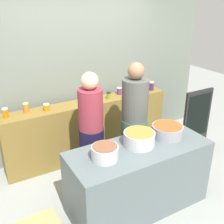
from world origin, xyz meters
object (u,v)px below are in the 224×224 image
object	(u,v)px
preserve_jar_1	(26,108)
cooking_pot_right	(167,131)
preserve_jar_4	(119,91)
chalkboard_sign	(197,118)
preserve_jar_0	(5,113)
cooking_pot_center	(139,139)
cook_with_tongs	(92,138)
cooking_pot_left	(105,153)
preserve_jar_6	(141,88)
preserve_jar_2	(46,107)
preserve_jar_3	(109,96)
preserve_jar_7	(151,86)
preserve_jar_5	(134,89)
cook_in_cap	(134,129)

from	to	relation	value
preserve_jar_1	cooking_pot_right	distance (m)	1.97
preserve_jar_1	preserve_jar_4	size ratio (longest dim) A/B	1.18
preserve_jar_1	chalkboard_sign	world-z (taller)	preserve_jar_1
preserve_jar_0	cooking_pot_center	world-z (taller)	preserve_jar_0
cook_with_tongs	cooking_pot_right	bearing A→B (deg)	-38.39
preserve_jar_1	cook_with_tongs	world-z (taller)	cook_with_tongs
cooking_pot_left	cooking_pot_right	size ratio (longest dim) A/B	0.76
preserve_jar_4	preserve_jar_6	distance (m)	0.40
cooking_pot_left	cooking_pot_center	world-z (taller)	cooking_pot_center
preserve_jar_1	preserve_jar_2	world-z (taller)	preserve_jar_1
preserve_jar_3	preserve_jar_0	bearing A→B (deg)	177.38
cooking_pot_left	cooking_pot_center	bearing A→B (deg)	7.74
preserve_jar_2	preserve_jar_6	xyz separation A→B (m)	(1.66, 0.03, 0.00)
cooking_pot_center	cooking_pot_right	size ratio (longest dim) A/B	0.96
cooking_pot_center	chalkboard_sign	world-z (taller)	cooking_pot_center
preserve_jar_3	cooking_pot_center	distance (m)	1.34
preserve_jar_4	chalkboard_sign	bearing A→B (deg)	-29.57
cooking_pot_left	chalkboard_sign	distance (m)	2.41
preserve_jar_7	preserve_jar_1	bearing A→B (deg)	177.46
cooking_pot_left	preserve_jar_4	bearing A→B (deg)	54.01
preserve_jar_4	cooking_pot_center	xyz separation A→B (m)	(-0.57, -1.39, -0.07)
preserve_jar_0	cook_with_tongs	size ratio (longest dim) A/B	0.08
preserve_jar_6	cooking_pot_right	size ratio (longest dim) A/B	0.26
cook_with_tongs	chalkboard_sign	size ratio (longest dim) A/B	1.61
preserve_jar_6	chalkboard_sign	xyz separation A→B (m)	(0.77, -0.62, -0.48)
preserve_jar_0	preserve_jar_6	bearing A→B (deg)	-0.39
preserve_jar_4	preserve_jar_5	size ratio (longest dim) A/B	0.88
preserve_jar_3	cook_with_tongs	xyz separation A→B (m)	(-0.64, -0.69, -0.25)
cook_with_tongs	preserve_jar_2	bearing A→B (deg)	116.35
cooking_pot_right	cook_with_tongs	size ratio (longest dim) A/B	0.24
preserve_jar_2	cooking_pot_center	distance (m)	1.49
preserve_jar_0	cooking_pot_left	xyz separation A→B (m)	(0.75, -1.43, -0.08)
preserve_jar_2	cooking_pot_right	world-z (taller)	preserve_jar_2
preserve_jar_6	cooking_pot_right	distance (m)	1.46
preserve_jar_7	cook_in_cap	distance (m)	1.21
preserve_jar_1	chalkboard_sign	xyz separation A→B (m)	(2.70, -0.67, -0.50)
preserve_jar_0	cooking_pot_right	bearing A→B (deg)	-39.32
preserve_jar_6	cook_with_tongs	distance (m)	1.52
preserve_jar_5	preserve_jar_7	bearing A→B (deg)	-3.38
preserve_jar_6	cooking_pot_center	xyz separation A→B (m)	(-0.97, -1.35, -0.06)
preserve_jar_6	cooking_pot_center	bearing A→B (deg)	-125.63
preserve_jar_4	preserve_jar_6	xyz separation A→B (m)	(0.40, -0.04, -0.01)
preserve_jar_6	cooking_pot_center	distance (m)	1.66
cooking_pot_left	cook_in_cap	xyz separation A→B (m)	(0.77, 0.58, -0.16)
preserve_jar_3	cook_in_cap	xyz separation A→B (m)	(-0.04, -0.79, -0.23)
preserve_jar_1	preserve_jar_5	size ratio (longest dim) A/B	1.04
preserve_jar_3	preserve_jar_5	world-z (taller)	preserve_jar_5
preserve_jar_0	preserve_jar_5	distance (m)	2.05
cooking_pot_center	chalkboard_sign	distance (m)	1.94
cooking_pot_left	cooking_pot_right	distance (m)	0.92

